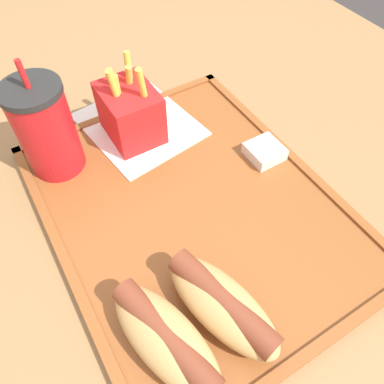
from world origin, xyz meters
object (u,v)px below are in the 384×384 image
at_px(soda_cup, 46,129).
at_px(hot_dog_near, 222,304).
at_px(fries_carton, 130,112).
at_px(sauce_cup_mayo, 265,151).
at_px(hot_dog_far, 166,339).

distance_m(soda_cup, hot_dog_near, 0.31).
bearing_deg(fries_carton, soda_cup, 89.71).
bearing_deg(hot_dog_near, sauce_cup_mayo, -48.93).
distance_m(hot_dog_far, fries_carton, 0.31).
xyz_separation_m(hot_dog_far, hot_dog_near, (0.00, -0.07, 0.00)).
relative_size(hot_dog_far, sauce_cup_mayo, 3.24).
xyz_separation_m(soda_cup, hot_dog_far, (-0.29, -0.01, -0.04)).
bearing_deg(soda_cup, hot_dog_near, -165.75).
bearing_deg(soda_cup, sauce_cup_mayo, -118.40).
bearing_deg(hot_dog_near, fries_carton, -7.82).
relative_size(hot_dog_far, fries_carton, 1.24).
bearing_deg(sauce_cup_mayo, hot_dog_near, 131.07).
xyz_separation_m(soda_cup, hot_dog_near, (-0.29, -0.07, -0.04)).
bearing_deg(fries_carton, hot_dog_near, 172.18).
bearing_deg(fries_carton, hot_dog_far, 160.22).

